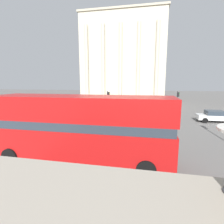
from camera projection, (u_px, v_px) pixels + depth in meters
The scene contains 7 objects.
double_decker_bus at pixel (80, 126), 10.00m from camera, with size 10.34×2.72×3.87m.
plaza_building_left at pixel (124, 58), 50.84m from camera, with size 23.24×14.03×23.12m.
traffic_light_mid at pixel (108, 101), 22.55m from camera, with size 0.42×0.24×3.49m.
traffic_light_far at pixel (178, 99), 26.76m from camera, with size 0.42×0.24×3.25m.
car_white at pixel (216, 116), 20.54m from camera, with size 4.20×1.93×1.35m.
pedestrian_red at pixel (104, 101), 34.30m from camera, with size 0.32×0.32×1.66m.
pedestrian_black at pixel (118, 107), 26.40m from camera, with size 0.32×0.32×1.64m.
Camera 1 is at (-0.23, -2.28, 4.62)m, focal length 28.00 mm.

